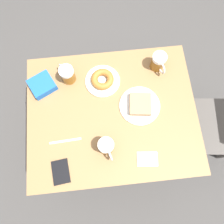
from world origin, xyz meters
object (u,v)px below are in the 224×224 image
(beer_mug_left, at_px, (106,147))
(beer_mug_center, at_px, (158,62))
(plate_with_donut, at_px, (103,80))
(beer_mug_right, at_px, (67,74))
(fork, at_px, (65,141))
(blue_pouch, at_px, (42,85))
(napkin_folded, at_px, (147,159))
(plate_with_cake, at_px, (140,105))
(passport_near_edge, at_px, (61,172))

(beer_mug_left, xyz_separation_m, beer_mug_center, (-0.46, 0.35, 0.00))
(beer_mug_center, bearing_deg, plate_with_donut, -79.33)
(plate_with_donut, height_order, beer_mug_left, beer_mug_left)
(plate_with_donut, distance_m, beer_mug_right, 0.21)
(beer_mug_left, distance_m, fork, 0.24)
(beer_mug_center, height_order, blue_pouch, beer_mug_center)
(napkin_folded, bearing_deg, beer_mug_right, -142.72)
(plate_with_cake, relative_size, napkin_folded, 1.99)
(blue_pouch, bearing_deg, plate_with_cake, 71.89)
(napkin_folded, height_order, passport_near_edge, passport_near_edge)
(plate_with_cake, relative_size, beer_mug_center, 1.93)
(fork, bearing_deg, beer_mug_right, 173.98)
(beer_mug_right, height_order, fork, beer_mug_right)
(beer_mug_right, distance_m, blue_pouch, 0.16)
(plate_with_cake, bearing_deg, fork, -70.03)
(beer_mug_left, bearing_deg, fork, -105.55)
(plate_with_cake, xyz_separation_m, passport_near_edge, (0.32, -0.47, -0.01))
(plate_with_cake, relative_size, passport_near_edge, 1.73)
(plate_with_cake, bearing_deg, plate_with_donut, -131.71)
(beer_mug_left, bearing_deg, napkin_folded, 68.74)
(beer_mug_left, relative_size, beer_mug_center, 1.00)
(plate_with_donut, xyz_separation_m, beer_mug_left, (0.40, -0.02, 0.04))
(plate_with_donut, xyz_separation_m, fork, (0.33, -0.24, -0.02))
(blue_pouch, bearing_deg, beer_mug_center, 94.94)
(beer_mug_center, distance_m, napkin_folded, 0.56)
(beer_mug_center, bearing_deg, plate_with_cake, -30.04)
(beer_mug_right, xyz_separation_m, fork, (0.37, -0.04, -0.05))
(plate_with_donut, bearing_deg, fork, -35.42)
(plate_with_cake, distance_m, beer_mug_center, 0.28)
(beer_mug_center, relative_size, blue_pouch, 0.68)
(fork, bearing_deg, beer_mug_left, 74.45)
(beer_mug_center, bearing_deg, beer_mug_left, -37.39)
(beer_mug_right, relative_size, napkin_folded, 0.95)
(beer_mug_center, bearing_deg, passport_near_edge, -47.24)
(beer_mug_left, height_order, napkin_folded, beer_mug_left)
(plate_with_cake, relative_size, beer_mug_left, 1.93)
(plate_with_donut, xyz_separation_m, napkin_folded, (0.48, 0.20, -0.02))
(beer_mug_left, relative_size, beer_mug_right, 1.08)
(beer_mug_right, bearing_deg, beer_mug_center, 92.46)
(plate_with_cake, height_order, beer_mug_right, beer_mug_right)
(beer_mug_center, xyz_separation_m, blue_pouch, (0.06, -0.69, -0.03))
(beer_mug_right, bearing_deg, beer_mug_left, 22.76)
(plate_with_donut, bearing_deg, napkin_folded, 22.35)
(beer_mug_left, bearing_deg, plate_with_donut, 177.80)
(blue_pouch, bearing_deg, passport_near_edge, 9.45)
(fork, relative_size, passport_near_edge, 1.31)
(blue_pouch, bearing_deg, beer_mug_right, 103.31)
(plate_with_cake, xyz_separation_m, napkin_folded, (0.30, -0.00, -0.01))
(beer_mug_center, xyz_separation_m, napkin_folded, (0.54, -0.14, -0.05))
(beer_mug_center, xyz_separation_m, fork, (0.40, -0.57, -0.05))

